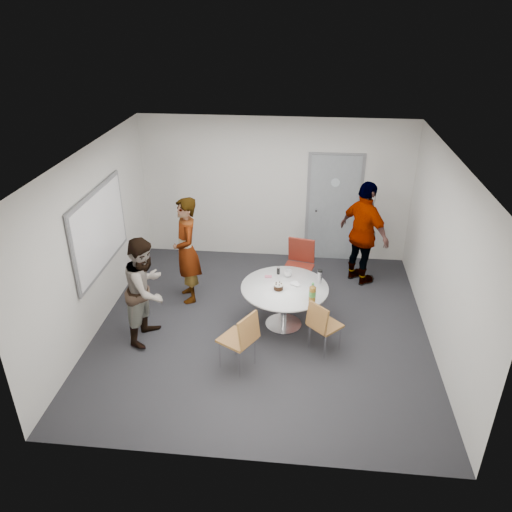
# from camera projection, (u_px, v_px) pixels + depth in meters

# --- Properties ---
(floor) EXTENTS (5.00, 5.00, 0.00)m
(floor) POSITION_uv_depth(u_px,v_px,m) (262.00, 327.00, 7.70)
(floor) COLOR black
(floor) RESTS_ON ground
(ceiling) EXTENTS (5.00, 5.00, 0.00)m
(ceiling) POSITION_uv_depth(u_px,v_px,m) (263.00, 156.00, 6.46)
(ceiling) COLOR silver
(ceiling) RESTS_ON wall_back
(wall_back) EXTENTS (5.00, 0.00, 5.00)m
(wall_back) POSITION_uv_depth(u_px,v_px,m) (275.00, 190.00, 9.29)
(wall_back) COLOR silver
(wall_back) RESTS_ON floor
(wall_left) EXTENTS (0.00, 5.00, 5.00)m
(wall_left) POSITION_uv_depth(u_px,v_px,m) (93.00, 241.00, 7.31)
(wall_left) COLOR silver
(wall_left) RESTS_ON floor
(wall_right) EXTENTS (0.00, 5.00, 5.00)m
(wall_right) POSITION_uv_depth(u_px,v_px,m) (444.00, 258.00, 6.85)
(wall_right) COLOR silver
(wall_right) RESTS_ON floor
(wall_front) EXTENTS (5.00, 0.00, 5.00)m
(wall_front) POSITION_uv_depth(u_px,v_px,m) (239.00, 363.00, 4.87)
(wall_front) COLOR silver
(wall_front) RESTS_ON floor
(door) EXTENTS (1.02, 0.17, 2.12)m
(door) POSITION_uv_depth(u_px,v_px,m) (333.00, 209.00, 9.32)
(door) COLOR gray
(door) RESTS_ON wall_back
(whiteboard) EXTENTS (0.04, 1.90, 1.25)m
(whiteboard) POSITION_uv_depth(u_px,v_px,m) (100.00, 230.00, 7.44)
(whiteboard) COLOR slate
(whiteboard) RESTS_ON wall_left
(table) EXTENTS (1.31, 1.31, 0.98)m
(table) POSITION_uv_depth(u_px,v_px,m) (286.00, 292.00, 7.49)
(table) COLOR white
(table) RESTS_ON floor
(chair_near_left) EXTENTS (0.60, 0.58, 0.88)m
(chair_near_left) POSITION_uv_depth(u_px,v_px,m) (242.00, 336.00, 6.61)
(chair_near_left) COLOR brown
(chair_near_left) RESTS_ON floor
(chair_near_right) EXTENTS (0.56, 0.56, 0.80)m
(chair_near_right) POSITION_uv_depth(u_px,v_px,m) (322.00, 323.00, 6.97)
(chair_near_right) COLOR brown
(chair_near_right) RESTS_ON floor
(chair_far) EXTENTS (0.56, 0.59, 0.98)m
(chair_far) POSITION_uv_depth(u_px,v_px,m) (299.00, 261.00, 8.35)
(chair_far) COLOR maroon
(chair_far) RESTS_ON floor
(person_main) EXTENTS (0.65, 0.77, 1.79)m
(person_main) POSITION_uv_depth(u_px,v_px,m) (187.00, 251.00, 8.06)
(person_main) COLOR #A5C6EA
(person_main) RESTS_ON floor
(person_left) EXTENTS (0.73, 0.88, 1.62)m
(person_left) POSITION_uv_depth(u_px,v_px,m) (146.00, 290.00, 7.14)
(person_left) COLOR white
(person_left) RESTS_ON floor
(person_right) EXTENTS (1.05, 1.13, 1.86)m
(person_right) POSITION_uv_depth(u_px,v_px,m) (364.00, 234.00, 8.55)
(person_right) COLOR black
(person_right) RESTS_ON floor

